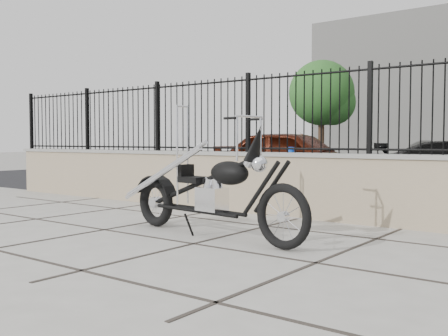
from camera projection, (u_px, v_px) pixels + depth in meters
ground_plane at (193, 244)px, 5.77m from camera, size 90.00×90.00×0.00m
retaining_wall at (304, 185)px, 7.73m from camera, size 14.00×0.36×0.96m
iron_fence at (304, 112)px, 7.68m from camera, size 14.00×0.08×1.20m
chopper_motorcycle at (209, 169)px, 6.19m from camera, size 2.71×0.81×1.61m
car_red at (294, 158)px, 12.75m from camera, size 4.24×1.89×1.42m
bollard_a at (291, 171)px, 10.84m from camera, size 0.16×0.16×1.01m
tree_left at (322, 90)px, 22.74m from camera, size 2.83×2.83×4.78m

